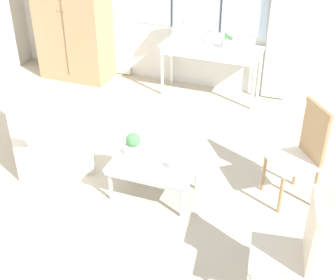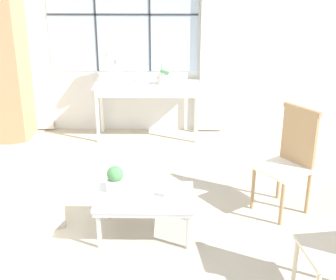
{
  "view_description": "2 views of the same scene",
  "coord_description": "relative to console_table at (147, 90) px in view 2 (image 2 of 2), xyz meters",
  "views": [
    {
      "loc": [
        1.99,
        -3.43,
        3.13
      ],
      "look_at": [
        0.54,
        0.41,
        0.58
      ],
      "focal_mm": 50.0,
      "sensor_mm": 36.0,
      "label": 1
    },
    {
      "loc": [
        0.74,
        -3.52,
        2.42
      ],
      "look_at": [
        0.66,
        0.73,
        0.73
      ],
      "focal_mm": 50.0,
      "sensor_mm": 36.0,
      "label": 2
    }
  ],
  "objects": [
    {
      "name": "side_chair_wooden",
      "position": [
        1.53,
        -1.98,
        -0.1
      ],
      "size": [
        0.62,
        0.62,
        1.07
      ],
      "color": "white",
      "rests_on": "ground_plane"
    },
    {
      "name": "potted_plant_small",
      "position": [
        -0.16,
        -2.38,
        -0.18
      ],
      "size": [
        0.15,
        0.15,
        0.24
      ],
      "color": "#BCB7AD",
      "rests_on": "coffee_table"
    },
    {
      "name": "pillar_candle",
      "position": [
        0.33,
        -2.5,
        -0.25
      ],
      "size": [
        0.1,
        0.1,
        0.11
      ],
      "color": "silver",
      "rests_on": "coffee_table"
    },
    {
      "name": "wall_back_windowed",
      "position": [
        -0.34,
        0.33,
        0.71
      ],
      "size": [
        7.2,
        0.14,
        2.8
      ],
      "color": "silver",
      "rests_on": "ground_plane"
    },
    {
      "name": "potted_orchid",
      "position": [
        0.2,
        -0.02,
        0.26
      ],
      "size": [
        0.17,
        0.13,
        0.47
      ],
      "color": "#BCB7AD",
      "rests_on": "console_table"
    },
    {
      "name": "table_lamp",
      "position": [
        -0.44,
        0.01,
        0.54
      ],
      "size": [
        0.29,
        0.29,
        0.57
      ],
      "color": "silver",
      "rests_on": "console_table"
    },
    {
      "name": "coffee_table",
      "position": [
        0.12,
        -2.48,
        -0.34
      ],
      "size": [
        0.88,
        0.58,
        0.4
      ],
      "color": "silver",
      "rests_on": "ground_plane"
    },
    {
      "name": "console_table",
      "position": [
        0.0,
        0.0,
        0.0
      ],
      "size": [
        1.44,
        0.49,
        0.78
      ],
      "color": "white",
      "rests_on": "ground_plane"
    },
    {
      "name": "armchair_upholstered",
      "position": [
        -1.26,
        -2.24,
        -0.4
      ],
      "size": [
        1.16,
        1.18,
        0.9
      ],
      "color": "beige",
      "rests_on": "ground_plane"
    },
    {
      "name": "ground_plane",
      "position": [
        -0.34,
        -2.7,
        -0.69
      ],
      "size": [
        14.0,
        14.0,
        0.0
      ],
      "primitive_type": "plane",
      "color": "#B2A893"
    }
  ]
}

